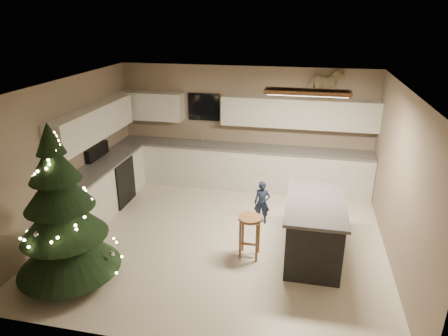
{
  "coord_description": "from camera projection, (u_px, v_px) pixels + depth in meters",
  "views": [
    {
      "loc": [
        1.31,
        -5.86,
        3.64
      ],
      "look_at": [
        0.0,
        0.35,
        1.15
      ],
      "focal_mm": 32.0,
      "sensor_mm": 36.0,
      "label": 1
    }
  ],
  "objects": [
    {
      "name": "rocking_horse",
      "position": [
        326.0,
        84.0,
        7.88
      ],
      "size": [
        0.73,
        0.52,
        0.59
      ],
      "rotation": [
        0.0,
        0.0,
        1.92
      ],
      "color": "brown",
      "rests_on": "cabinetry"
    },
    {
      "name": "bar_stool",
      "position": [
        250.0,
        227.0,
        6.2
      ],
      "size": [
        0.37,
        0.37,
        0.7
      ],
      "rotation": [
        0.0,
        0.0,
        -0.07
      ],
      "color": "brown",
      "rests_on": "ground_plane"
    },
    {
      "name": "ground_plane",
      "position": [
        220.0,
        237.0,
        6.93
      ],
      "size": [
        5.5,
        5.5,
        0.0
      ],
      "primitive_type": "plane",
      "color": "beige"
    },
    {
      "name": "room_shell",
      "position": [
        221.0,
        141.0,
        6.28
      ],
      "size": [
        5.52,
        5.02,
        2.61
      ],
      "color": "gray",
      "rests_on": "ground_plane"
    },
    {
      "name": "christmas_tree",
      "position": [
        63.0,
        221.0,
        5.47
      ],
      "size": [
        1.48,
        1.43,
        2.37
      ],
      "rotation": [
        0.0,
        0.0,
        0.43
      ],
      "color": "#3F2816",
      "rests_on": "ground_plane"
    },
    {
      "name": "toddler",
      "position": [
        262.0,
        203.0,
        7.26
      ],
      "size": [
        0.3,
        0.2,
        0.81
      ],
      "primitive_type": "imported",
      "rotation": [
        0.0,
        0.0,
        0.02
      ],
      "color": "#171C38",
      "rests_on": "ground_plane"
    },
    {
      "name": "cabinetry",
      "position": [
        194.0,
        160.0,
        8.32
      ],
      "size": [
        5.5,
        3.2,
        2.0
      ],
      "color": "silver",
      "rests_on": "ground_plane"
    },
    {
      "name": "island",
      "position": [
        314.0,
        228.0,
        6.26
      ],
      "size": [
        0.9,
        1.7,
        0.95
      ],
      "color": "black",
      "rests_on": "ground_plane"
    }
  ]
}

